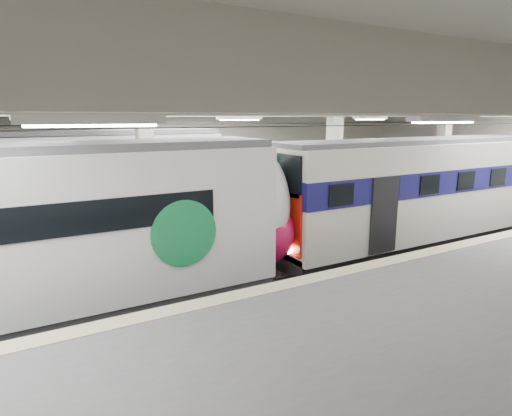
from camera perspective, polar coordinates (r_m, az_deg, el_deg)
station_hall at (r=11.76m, az=6.29°, el=3.48°), size 36.00×24.00×5.75m
modern_emu at (r=11.58m, az=-22.43°, el=-3.01°), size 13.54×2.80×4.38m
older_rer at (r=17.68m, az=20.46°, el=2.21°), size 12.56×2.77×4.18m
far_train at (r=16.87m, az=-29.14°, el=1.49°), size 14.22×2.96×4.53m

